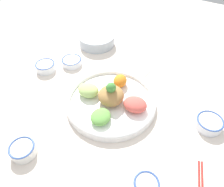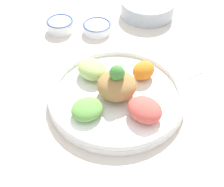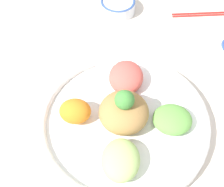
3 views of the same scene
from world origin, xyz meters
TOP-DOWN VIEW (x-y plane):
  - ground_plane at (0.00, 0.00)m, footprint 2.40×2.40m
  - salad_platter at (-0.04, -0.03)m, footprint 0.38×0.38m
  - rice_bowl_blue at (0.11, 0.28)m, footprint 0.10×0.10m
  - sauce_bowl_far at (0.01, 0.37)m, footprint 0.09×0.09m
  - side_serving_bowl at (0.32, 0.26)m, footprint 0.20×0.20m
  - serving_spoon_main at (0.24, -0.09)m, footprint 0.13×0.04m

SIDE VIEW (x-z plane):
  - ground_plane at x=0.00m, z-range 0.00..0.00m
  - serving_spoon_main at x=0.24m, z-range 0.00..0.01m
  - rice_bowl_blue at x=0.11m, z-range 0.00..0.04m
  - sauce_bowl_far at x=0.01m, z-range 0.00..0.04m
  - salad_platter at x=-0.04m, z-range -0.03..0.09m
  - side_serving_bowl at x=0.32m, z-range 0.00..0.06m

